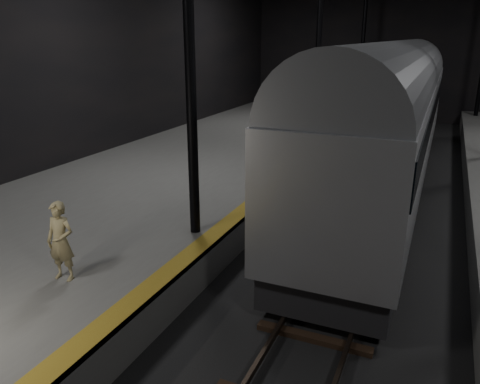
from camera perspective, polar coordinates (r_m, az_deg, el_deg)
The scene contains 6 objects.
ground at distance 15.35m, azimuth 14.75°, elevation -4.88°, with size 44.00×44.00×0.00m, color black.
platform_left at distance 17.73m, azimuth -9.69°, elevation 0.38°, with size 9.00×43.80×1.00m, color #52524F.
tactile_strip at distance 15.73m, azimuth 3.33°, elevation 0.21°, with size 0.50×43.80×0.01m, color olive.
track at distance 15.33m, azimuth 14.77°, elevation -4.65°, with size 2.40×43.00×0.24m.
train at distance 18.90m, azimuth 17.83°, elevation 9.15°, with size 3.16×21.11×5.64m.
woman at distance 10.49m, azimuth -21.01°, elevation -5.64°, with size 0.63×0.41×1.73m, color #96895C.
Camera 1 is at (1.86, -14.04, 5.93)m, focal length 35.00 mm.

